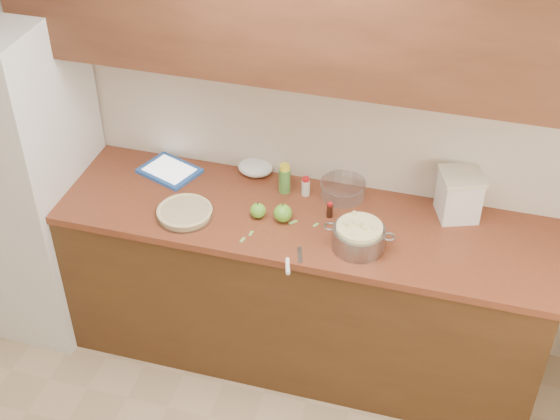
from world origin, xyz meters
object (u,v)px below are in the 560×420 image
(pie, at_px, (185,213))
(colander, at_px, (359,237))
(flour_canister, at_px, (459,194))
(tablet, at_px, (170,171))

(pie, relative_size, colander, 0.84)
(pie, bearing_deg, flour_canister, 16.43)
(tablet, bearing_deg, colander, 3.81)
(flour_canister, bearing_deg, tablet, -178.23)
(pie, bearing_deg, colander, 0.34)
(pie, xyz_separation_m, tablet, (-0.21, 0.32, -0.01))
(colander, distance_m, flour_canister, 0.55)
(flour_canister, distance_m, tablet, 1.47)
(colander, xyz_separation_m, tablet, (-1.06, 0.32, -0.05))
(flour_canister, bearing_deg, colander, -138.13)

